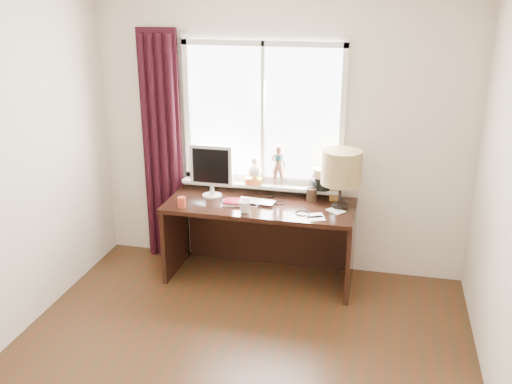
% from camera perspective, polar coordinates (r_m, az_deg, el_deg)
% --- Properties ---
extents(wall_back, '(3.50, 0.00, 2.60)m').
position_cam_1_polar(wall_back, '(5.29, 2.37, 5.72)').
color(wall_back, beige).
rests_on(wall_back, ground).
extents(laptop, '(0.36, 0.25, 0.03)m').
position_cam_1_polar(laptop, '(5.14, 0.07, -1.00)').
color(laptop, silver).
rests_on(laptop, desk).
extents(mug, '(0.15, 0.15, 0.11)m').
position_cam_1_polar(mug, '(4.92, -1.13, -1.42)').
color(mug, white).
rests_on(mug, desk).
extents(red_cup, '(0.07, 0.07, 0.10)m').
position_cam_1_polar(red_cup, '(5.07, -7.44, -1.02)').
color(red_cup, '#A5311D').
rests_on(red_cup, desk).
extents(window, '(1.52, 0.23, 1.40)m').
position_cam_1_polar(window, '(5.27, 0.82, 5.69)').
color(window, white).
rests_on(window, ground).
extents(curtain, '(0.38, 0.09, 2.25)m').
position_cam_1_polar(curtain, '(5.57, -9.39, 4.21)').
color(curtain, black).
rests_on(curtain, floor).
extents(desk, '(1.70, 0.70, 0.75)m').
position_cam_1_polar(desk, '(5.31, 0.64, -3.26)').
color(desk, black).
rests_on(desk, floor).
extents(monitor, '(0.40, 0.18, 0.49)m').
position_cam_1_polar(monitor, '(5.24, -4.49, 2.43)').
color(monitor, beige).
rests_on(monitor, desk).
extents(notebook_stack, '(0.25, 0.20, 0.03)m').
position_cam_1_polar(notebook_stack, '(5.13, -2.06, -1.01)').
color(notebook_stack, beige).
rests_on(notebook_stack, desk).
extents(brush_holder, '(0.09, 0.09, 0.25)m').
position_cam_1_polar(brush_holder, '(5.20, 5.58, -0.28)').
color(brush_holder, black).
rests_on(brush_holder, desk).
extents(icon_frame, '(0.10, 0.04, 0.13)m').
position_cam_1_polar(icon_frame, '(5.23, 7.92, -0.22)').
color(icon_frame, gold).
rests_on(icon_frame, desk).
extents(table_lamp, '(0.35, 0.35, 0.52)m').
position_cam_1_polar(table_lamp, '(4.99, 8.54, 2.38)').
color(table_lamp, black).
rests_on(table_lamp, desk).
extents(loose_papers, '(0.35, 0.39, 0.00)m').
position_cam_1_polar(loose_papers, '(4.91, 6.62, -2.28)').
color(loose_papers, white).
rests_on(loose_papers, desk).
extents(desk_cables, '(0.49, 0.48, 0.01)m').
position_cam_1_polar(desk_cables, '(5.09, 3.09, -1.32)').
color(desk_cables, black).
rests_on(desk_cables, desk).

